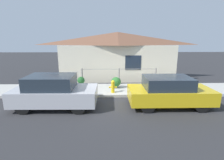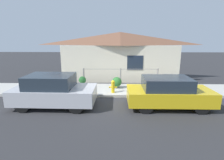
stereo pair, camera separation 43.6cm
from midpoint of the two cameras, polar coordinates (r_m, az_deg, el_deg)
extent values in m
plane|color=#2D2D30|center=(9.46, 1.78, -5.73)|extent=(60.00, 60.00, 0.00)
cube|color=#B2AFA8|center=(10.55, 1.43, -3.23)|extent=(24.00, 2.35, 0.15)
cube|color=beige|center=(12.26, 1.00, 5.10)|extent=(8.28, 0.12, 2.62)
cube|color=#1E2838|center=(12.26, 5.88, 5.65)|extent=(1.10, 0.04, 1.00)
pyramid|color=brown|center=(13.16, 0.84, 13.43)|extent=(8.68, 2.20, 0.92)
cylinder|color=gray|center=(11.53, -10.80, 1.11)|extent=(0.10, 0.10, 1.06)
cylinder|color=gray|center=(11.39, 1.20, 1.20)|extent=(0.10, 0.10, 1.06)
cylinder|color=gray|center=(11.75, 12.98, 1.23)|extent=(0.10, 0.10, 1.06)
cylinder|color=gray|center=(11.30, 1.21, 3.59)|extent=(4.80, 0.03, 0.03)
cube|color=#B7B7BC|center=(8.48, -19.41, -4.73)|extent=(3.78, 1.80, 0.67)
cube|color=#232D38|center=(8.36, -20.73, -0.60)|extent=(2.09, 1.56, 0.59)
cylinder|color=black|center=(8.96, -10.67, -4.92)|extent=(0.65, 0.21, 0.64)
cylinder|color=black|center=(7.58, -12.64, -8.53)|extent=(0.65, 0.21, 0.64)
cylinder|color=black|center=(9.65, -24.45, -4.60)|extent=(0.65, 0.21, 0.64)
cylinder|color=black|center=(8.38, -28.54, -7.74)|extent=(0.65, 0.21, 0.64)
cube|color=gold|center=(8.50, 16.92, -4.63)|extent=(3.78, 1.69, 0.62)
cube|color=#232D38|center=(8.29, 16.20, -0.85)|extent=(2.08, 1.48, 0.54)
cylinder|color=black|center=(9.62, 22.17, -4.35)|extent=(0.66, 0.20, 0.66)
cylinder|color=black|center=(8.40, 26.01, -7.33)|extent=(0.66, 0.20, 0.66)
cylinder|color=black|center=(8.95, 8.23, -4.76)|extent=(0.66, 0.20, 0.66)
cylinder|color=black|center=(7.62, 9.99, -8.18)|extent=(0.66, 0.20, 0.66)
cylinder|color=yellow|center=(9.72, -1.00, -2.53)|extent=(0.19, 0.19, 0.57)
sphere|color=yellow|center=(9.63, -1.01, -0.69)|extent=(0.20, 0.20, 0.20)
cylinder|color=yellow|center=(9.71, -1.81, -2.38)|extent=(0.17, 0.09, 0.09)
cylinder|color=yellow|center=(9.71, -0.19, -2.37)|extent=(0.17, 0.09, 0.09)
cylinder|color=slate|center=(10.66, 0.14, -2.18)|extent=(0.27, 0.27, 0.16)
sphere|color=#2D6B2D|center=(10.58, 0.15, -0.61)|extent=(0.59, 0.59, 0.59)
cylinder|color=#9E5638|center=(11.25, -11.12, -1.46)|extent=(0.21, 0.21, 0.21)
sphere|color=#235B28|center=(11.18, -11.18, -0.09)|extent=(0.46, 0.46, 0.46)
camera|label=1|loc=(0.22, -91.32, -0.32)|focal=28.00mm
camera|label=2|loc=(0.22, 88.68, 0.32)|focal=28.00mm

